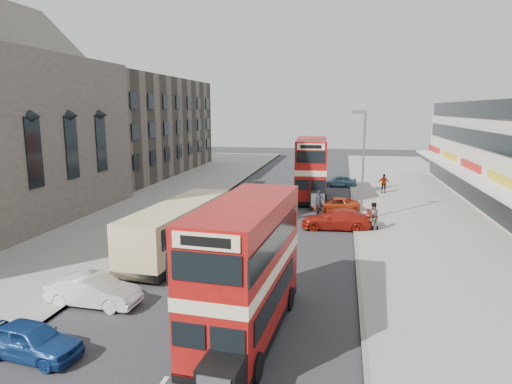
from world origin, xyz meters
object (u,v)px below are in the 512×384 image
Objects in this scene: bus_main at (246,269)px; car_left_front at (94,291)px; car_right_b at (335,205)px; car_right_a at (336,219)px; street_lamp at (362,157)px; car_right_c at (339,181)px; bus_second at (311,169)px; cyclist at (319,209)px; pedestrian_near at (373,216)px; car_left_near at (31,340)px; pedestrian_far at (384,183)px; coach at (179,226)px.

bus_main is 2.25× the size of car_left_front.
car_right_a is at bearing -4.03° from car_right_b.
car_right_c is at bearing 96.26° from street_lamp.
street_lamp is 9.20m from bus_second.
car_right_a is (9.85, 14.34, 0.04)m from car_left_front.
pedestrian_near is at bearing -38.91° from cyclist.
bus_second is 7.85m from cyclist.
pedestrian_near is at bearing -38.61° from car_left_front.
car_left_near is at bearing -19.02° from car_right_c.
bus_main is 7.58m from car_left_near.
car_left_near is 20.82m from car_right_a.
pedestrian_far is at bearing -127.32° from pedestrian_near.
bus_main is 25.83m from bus_second.
pedestrian_near is at bearing 80.79° from car_right_a.
pedestrian_far is (2.61, 11.55, -3.71)m from street_lamp.
street_lamp is at bearing -8.17° from cyclist.
car_right_c is 17.90m from pedestrian_near.
car_right_a is at bearing -101.38° from pedestrian_far.
bus_second is 10.83m from car_right_a.
car_left_front is at bearing -21.06° from car_right_c.
cyclist is (7.43, 9.84, -0.86)m from coach.
street_lamp is 18.62m from bus_main.
street_lamp reaches higher than car_right_c.
car_right_b is at bearing -4.76° from car_right_c.
bus_main is at bearing -97.18° from car_left_front.
street_lamp is 2.27× the size of car_left_near.
pedestrian_far is at bearing 146.05° from car_right_b.
pedestrian_far is (1.87, 14.18, -0.03)m from pedestrian_near.
car_right_c is at bearing -113.07° from bus_second.
car_right_c is at bearing -90.96° from bus_main.
car_left_front is 18.68m from pedestrian_near.
car_right_b is 2.06× the size of pedestrian_near.
car_left_front is (-0.13, 4.07, 0.04)m from car_left_near.
coach is 24.67m from pedestrian_far.
pedestrian_far is (14.02, 32.33, 0.47)m from car_left_near.
car_left_near is 35.25m from pedestrian_far.
cyclist reaches higher than pedestrian_far.
coach is 7.48m from car_left_front.
car_right_a is at bearing -32.00° from car_left_front.
car_right_c is (0.20, 11.86, 0.07)m from car_right_b.
bus_main is at bearing -94.54° from cyclist.
coach reaches higher than car_left_near.
bus_main is 2.26× the size of car_right_b.
car_right_a is 2.23× the size of cyclist.
car_left_front is at bearing -124.61° from street_lamp.
coach is at bearing -40.00° from car_right_b.
car_left_front reaches higher than car_right_c.
coach is 13.07m from pedestrian_near.
pedestrian_far is (6.81, 3.61, -1.75)m from bus_second.
car_left_front reaches higher than car_right_b.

